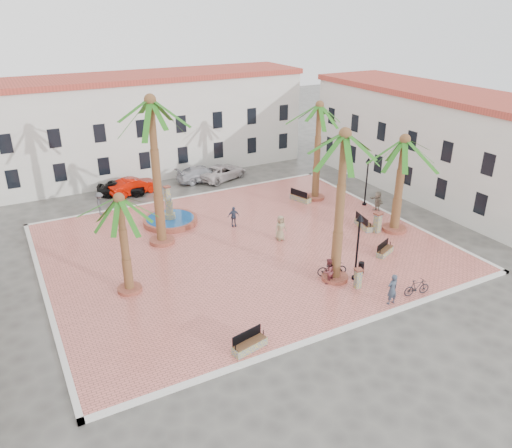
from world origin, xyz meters
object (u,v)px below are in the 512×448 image
object	(u,v)px
car_white	(222,172)
bench_ne	(300,198)
pedestrian_fountain_a	(280,228)
bollard_n	(167,194)
palm_nw	(151,116)
palm_sw	(120,211)
pedestrian_fountain_b	(233,216)
lamppost_s	(359,236)
litter_bin	(361,267)
bench_se	(385,251)
bench_e	(364,224)
car_silver	(202,174)
bicycle_a	(332,268)
palm_ne	(319,116)
pedestrian_north	(100,204)
car_black	(121,188)
fountain	(170,219)
bollard_se	(358,278)
bollard_e	(377,222)
palm_s	(344,151)
palm_e	(403,152)
bicycle_b	(417,287)
pedestrian_east	(378,201)
cyclist_a	(392,289)
car_red	(134,186)
bench_s	(249,345)
cyclist_b	(328,271)
lamppost_e	(367,173)

from	to	relation	value
car_white	bench_ne	bearing A→B (deg)	-179.36
pedestrian_fountain_a	car_white	xyz separation A→B (m)	(2.16, 14.50, -0.36)
bollard_n	palm_nw	bearing A→B (deg)	-112.07
palm_sw	pedestrian_fountain_b	xyz separation A→B (m)	(9.42, 5.42, -4.28)
lamppost_s	litter_bin	xyz separation A→B (m)	(0.83, 0.44, -2.57)
bench_se	bench_e	xyz separation A→B (m)	(1.56, 4.06, 0.04)
lamppost_s	car_silver	world-z (taller)	lamppost_s
bicycle_a	palm_ne	bearing A→B (deg)	-11.80
pedestrian_north	car_black	bearing A→B (deg)	-23.23
fountain	lamppost_s	distance (m)	15.43
bollard_se	car_black	xyz separation A→B (m)	(-8.24, 22.48, -0.08)
bicycle_a	car_white	size ratio (longest dim) A/B	0.36
bollard_n	bollard_e	world-z (taller)	bollard_e
palm_s	bicycle_a	xyz separation A→B (m)	(0.10, 0.46, -7.60)
litter_bin	car_black	distance (m)	23.22
palm_s	pedestrian_north	xyz separation A→B (m)	(-10.31, 17.11, -7.16)
lamppost_s	bollard_n	xyz separation A→B (m)	(-5.84, 17.67, -2.18)
palm_sw	pedestrian_fountain_a	bearing A→B (deg)	8.57
palm_e	bollard_n	bearing A→B (deg)	134.04
bicycle_b	palm_s	bearing A→B (deg)	49.43
palm_nw	pedestrian_fountain_a	size ratio (longest dim) A/B	5.62
palm_nw	bicycle_b	xyz separation A→B (m)	(10.73, -13.61, -8.41)
bench_ne	pedestrian_east	bearing A→B (deg)	-155.19
bicycle_a	pedestrian_fountain_a	size ratio (longest dim) A/B	1.01
cyclist_a	car_white	bearing A→B (deg)	-91.66
litter_bin	bicycle_b	world-z (taller)	bicycle_b
car_red	bench_s	bearing A→B (deg)	166.72
lamppost_s	car_red	distance (m)	22.89
fountain	bench_ne	xyz separation A→B (m)	(11.32, -0.81, -0.00)
palm_nw	cyclist_b	size ratio (longest dim) A/B	6.38
palm_e	car_white	world-z (taller)	palm_e
pedestrian_fountain_a	car_black	xyz separation A→B (m)	(-7.55, 14.70, -0.36)
bench_s	bench_e	size ratio (longest dim) A/B	0.96
bollard_n	palm_s	bearing A→B (deg)	-74.49
bench_se	cyclist_a	world-z (taller)	cyclist_a
palm_s	lamppost_e	distance (m)	14.00
palm_nw	pedestrian_fountain_b	xyz separation A→B (m)	(5.68, 0.14, -8.13)
bicycle_a	car_silver	world-z (taller)	car_silver
bench_ne	car_black	world-z (taller)	car_black
bicycle_b	pedestrian_north	size ratio (longest dim) A/B	0.90
palm_sw	litter_bin	bearing A→B (deg)	-19.62
bicycle_a	lamppost_e	bearing A→B (deg)	-30.45
cyclist_b	car_red	size ratio (longest dim) A/B	0.36
bench_e	bollard_n	xyz separation A→B (m)	(-11.23, 11.96, 0.46)
palm_s	pedestrian_east	distance (m)	13.98
palm_s	bollard_n	xyz separation A→B (m)	(-4.75, 17.11, -7.34)
bollard_se	car_black	distance (m)	23.94
bicycle_b	lamppost_e	bearing A→B (deg)	-17.80
bollard_e	cyclist_a	world-z (taller)	cyclist_a
car_black	car_silver	size ratio (longest dim) A/B	0.84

